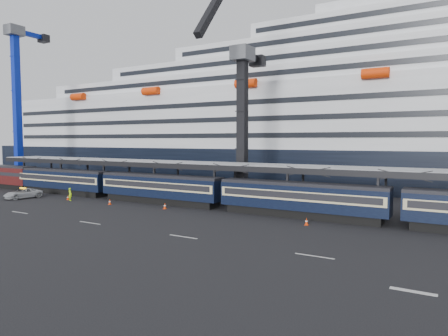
{
  "coord_description": "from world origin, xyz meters",
  "views": [
    {
      "loc": [
        6.73,
        -32.67,
        8.64
      ],
      "look_at": [
        -17.87,
        10.0,
        5.2
      ],
      "focal_mm": 32.0,
      "sensor_mm": 36.0,
      "label": 1
    }
  ],
  "objects": [
    {
      "name": "ground",
      "position": [
        0.0,
        0.0,
        0.0
      ],
      "size": [
        260.0,
        260.0,
        0.0
      ],
      "primitive_type": "plane",
      "color": "black",
      "rests_on": "ground"
    },
    {
      "name": "traffic_cone_b",
      "position": [
        -41.63,
        5.77,
        0.34
      ],
      "size": [
        0.34,
        0.34,
        0.68
      ],
      "color": "#F53807",
      "rests_on": "ground"
    },
    {
      "name": "traffic_cone_d",
      "position": [
        -6.02,
        6.28,
        0.37
      ],
      "size": [
        0.38,
        0.38,
        0.76
      ],
      "color": "#F53807",
      "rests_on": "ground"
    },
    {
      "name": "worker",
      "position": [
        -40.58,
        5.33,
        0.92
      ],
      "size": [
        0.76,
        0.59,
        1.85
      ],
      "primitive_type": "imported",
      "rotation": [
        0.0,
        0.0,
        2.89
      ],
      "color": "#B6F70D",
      "rests_on": "ground"
    },
    {
      "name": "traffic_cone_a",
      "position": [
        -33.15,
        5.72,
        0.37
      ],
      "size": [
        0.38,
        0.38,
        0.76
      ],
      "color": "#F53807",
      "rests_on": "ground"
    },
    {
      "name": "train",
      "position": [
        -4.65,
        10.0,
        2.2
      ],
      "size": [
        133.05,
        3.0,
        4.05
      ],
      "color": "black",
      "rests_on": "ground"
    },
    {
      "name": "traffic_cone_c",
      "position": [
        -24.53,
        6.64,
        0.4
      ],
      "size": [
        0.4,
        0.4,
        0.81
      ],
      "color": "#F53807",
      "rests_on": "ground"
    },
    {
      "name": "crane_dark_near",
      "position": [
        -20.0,
        18.59,
        11.93
      ],
      "size": [
        4.5,
        17.75,
        35.08
      ],
      "color": "#4C4E54",
      "rests_on": "ground"
    },
    {
      "name": "canopy",
      "position": [
        0.0,
        14.0,
        5.25
      ],
      "size": [
        130.0,
        6.25,
        5.53
      ],
      "color": "#A2A4AA",
      "rests_on": "ground"
    },
    {
      "name": "pickup_truck",
      "position": [
        -48.56,
        3.37,
        0.73
      ],
      "size": [
        3.43,
        5.62,
        1.46
      ],
      "primitive_type": "imported",
      "rotation": [
        0.0,
        0.0,
        -0.2
      ],
      "color": "#AEB0B5",
      "rests_on": "ground"
    },
    {
      "name": "cruise_ship",
      "position": [
        -1.08,
        45.99,
        12.34
      ],
      "size": [
        214.09,
        28.84,
        34.0
      ],
      "color": "black",
      "rests_on": "ground"
    },
    {
      "name": "crane_blue",
      "position": [
        -72.0,
        17.55,
        18.23
      ],
      "size": [
        4.5,
        19.91,
        52.01
      ],
      "color": "#4C4E54",
      "rests_on": "ground"
    }
  ]
}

